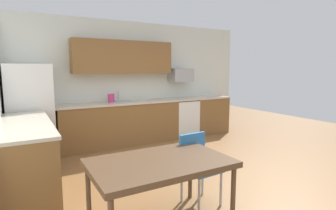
{
  "coord_description": "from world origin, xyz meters",
  "views": [
    {
      "loc": [
        -2.35,
        -3.15,
        1.65
      ],
      "look_at": [
        0.0,
        1.0,
        1.0
      ],
      "focal_mm": 28.47,
      "sensor_mm": 36.0,
      "label": 1
    }
  ],
  "objects_px": {
    "oven_range": "(183,118)",
    "microwave": "(181,75)",
    "kettle": "(111,99)",
    "dining_table": "(160,166)",
    "refrigerator": "(30,112)",
    "chair_near_table": "(198,163)"
  },
  "relations": [
    {
      "from": "microwave",
      "to": "chair_near_table",
      "type": "bearing_deg",
      "value": -118.7
    },
    {
      "from": "oven_range",
      "to": "refrigerator",
      "type": "bearing_deg",
      "value": -178.63
    },
    {
      "from": "dining_table",
      "to": "chair_near_table",
      "type": "distance_m",
      "value": 0.73
    },
    {
      "from": "refrigerator",
      "to": "oven_range",
      "type": "height_order",
      "value": "refrigerator"
    },
    {
      "from": "refrigerator",
      "to": "chair_near_table",
      "type": "xyz_separation_m",
      "value": [
        1.7,
        -2.81,
        -0.36
      ]
    },
    {
      "from": "dining_table",
      "to": "refrigerator",
      "type": "bearing_deg",
      "value": 108.7
    },
    {
      "from": "microwave",
      "to": "chair_near_table",
      "type": "xyz_separation_m",
      "value": [
        -1.64,
        -2.99,
        -0.99
      ]
    },
    {
      "from": "oven_range",
      "to": "kettle",
      "type": "xyz_separation_m",
      "value": [
        -1.79,
        0.05,
        0.56
      ]
    },
    {
      "from": "microwave",
      "to": "kettle",
      "type": "bearing_deg",
      "value": -178.4
    },
    {
      "from": "oven_range",
      "to": "chair_near_table",
      "type": "relative_size",
      "value": 1.07
    },
    {
      "from": "oven_range",
      "to": "microwave",
      "type": "relative_size",
      "value": 1.69
    },
    {
      "from": "oven_range",
      "to": "kettle",
      "type": "distance_m",
      "value": 1.87
    },
    {
      "from": "microwave",
      "to": "refrigerator",
      "type": "bearing_deg",
      "value": -176.91
    },
    {
      "from": "kettle",
      "to": "refrigerator",
      "type": "bearing_deg",
      "value": -175.21
    },
    {
      "from": "refrigerator",
      "to": "oven_range",
      "type": "xyz_separation_m",
      "value": [
        3.34,
        0.08,
        -0.41
      ]
    },
    {
      "from": "refrigerator",
      "to": "microwave",
      "type": "xyz_separation_m",
      "value": [
        3.34,
        0.18,
        0.63
      ]
    },
    {
      "from": "chair_near_table",
      "to": "oven_range",
      "type": "bearing_deg",
      "value": 60.47
    },
    {
      "from": "dining_table",
      "to": "kettle",
      "type": "xyz_separation_m",
      "value": [
        0.51,
        3.2,
        0.35
      ]
    },
    {
      "from": "kettle",
      "to": "microwave",
      "type": "bearing_deg",
      "value": 1.6
    },
    {
      "from": "oven_range",
      "to": "chair_near_table",
      "type": "xyz_separation_m",
      "value": [
        -1.64,
        -2.89,
        0.05
      ]
    },
    {
      "from": "oven_range",
      "to": "dining_table",
      "type": "distance_m",
      "value": 3.91
    },
    {
      "from": "refrigerator",
      "to": "kettle",
      "type": "xyz_separation_m",
      "value": [
        1.55,
        0.13,
        0.15
      ]
    }
  ]
}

